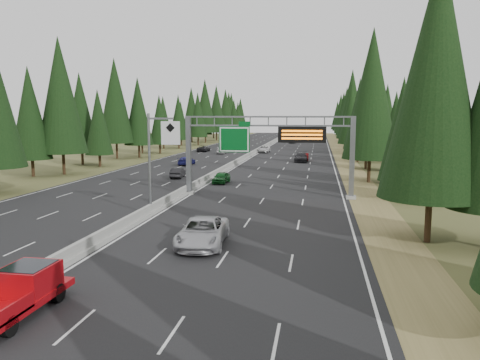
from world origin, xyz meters
TOP-DOWN VIEW (x-y plane):
  - road at (0.00, 80.00)m, footprint 32.00×260.00m
  - shoulder_right at (17.80, 80.00)m, footprint 3.60×260.00m
  - shoulder_left at (-17.80, 80.00)m, footprint 3.60×260.00m
  - median_barrier at (0.00, 80.00)m, footprint 0.70×260.00m
  - sign_gantry at (8.92, 34.88)m, footprint 16.75×0.98m
  - hov_sign_pole at (0.58, 24.97)m, footprint 2.80×0.50m
  - tree_row_right at (21.95, 65.72)m, footprint 12.12×243.87m
  - tree_row_left at (-21.84, 69.34)m, footprint 11.77×243.62m
  - silver_minivan at (6.24, 17.06)m, footprint 3.14×6.08m
  - red_pickup at (1.50, 6.44)m, footprint 1.94×5.43m
  - car_ahead_green at (1.91, 43.28)m, footprint 1.74×3.90m
  - car_ahead_dkred at (10.68, 72.75)m, footprint 1.45×3.99m
  - car_ahead_dkgrey at (10.13, 70.79)m, footprint 2.23×5.37m
  - car_ahead_white at (1.50, 90.30)m, footprint 2.45×5.15m
  - car_ahead_far at (5.48, 125.98)m, footprint 2.18×4.52m
  - car_onc_near at (-4.53, 47.03)m, footprint 1.74×3.98m
  - car_onc_blue at (-7.81, 62.46)m, footprint 1.98×4.69m
  - car_onc_white at (-6.77, 85.40)m, footprint 1.81×4.40m
  - car_onc_far at (-12.01, 90.72)m, footprint 2.17×4.70m

SIDE VIEW (x-z plane):
  - shoulder_right at x=17.80m, z-range 0.00..0.06m
  - shoulder_left at x=-17.80m, z-range 0.00..0.06m
  - road at x=0.00m, z-range 0.00..0.08m
  - median_barrier at x=0.00m, z-range -0.01..0.84m
  - car_onc_near at x=-4.53m, z-range 0.08..1.35m
  - car_ahead_green at x=1.91m, z-range 0.08..1.38m
  - car_onc_far at x=-12.01m, z-range 0.08..1.38m
  - car_ahead_dkred at x=10.68m, z-range 0.08..1.39m
  - car_onc_blue at x=-7.81m, z-range 0.08..1.43m
  - car_ahead_white at x=1.50m, z-range 0.08..1.50m
  - car_ahead_far at x=5.48m, z-range 0.08..1.57m
  - car_onc_white at x=-6.77m, z-range 0.08..1.57m
  - car_ahead_dkgrey at x=10.13m, z-range 0.08..1.63m
  - silver_minivan at x=6.24m, z-range 0.08..1.72m
  - red_pickup at x=1.50m, z-range 0.17..1.94m
  - hov_sign_pole at x=0.58m, z-range 0.72..8.72m
  - sign_gantry at x=8.92m, z-range 1.37..9.17m
  - tree_row_right at x=21.95m, z-range -0.14..18.37m
  - tree_row_left at x=-21.84m, z-range -0.03..18.73m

